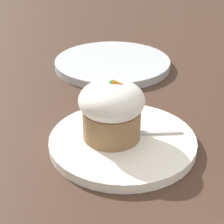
# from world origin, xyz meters

# --- Properties ---
(ground_plane) EXTENTS (4.00, 4.00, 0.00)m
(ground_plane) POSITION_xyz_m (0.00, 0.00, 0.00)
(ground_plane) COLOR #3D281E
(dessert_plate) EXTENTS (0.24, 0.24, 0.02)m
(dessert_plate) POSITION_xyz_m (0.00, 0.00, 0.01)
(dessert_plate) COLOR white
(dessert_plate) RESTS_ON ground_plane
(carrot_cake) EXTENTS (0.10, 0.10, 0.10)m
(carrot_cake) POSITION_xyz_m (-0.02, 0.00, 0.06)
(carrot_cake) COLOR olive
(carrot_cake) RESTS_ON dessert_plate
(spoon) EXTENTS (0.11, 0.05, 0.01)m
(spoon) POSITION_xyz_m (0.02, 0.01, 0.02)
(spoon) COLOR #B7B7BC
(spoon) RESTS_ON dessert_plate
(side_plate) EXTENTS (0.27, 0.27, 0.02)m
(side_plate) POSITION_xyz_m (-0.08, 0.33, 0.01)
(side_plate) COLOR #B2B7BC
(side_plate) RESTS_ON ground_plane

